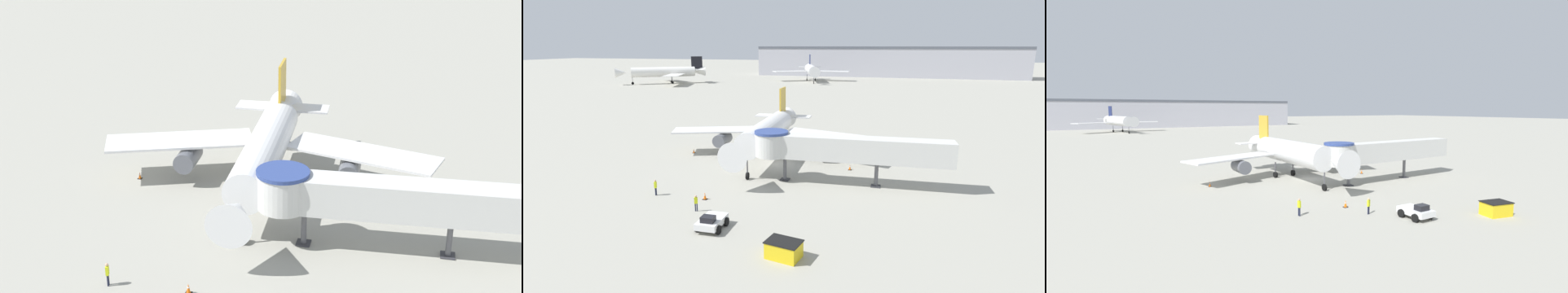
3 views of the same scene
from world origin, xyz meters
TOP-DOWN VIEW (x-y plane):
  - ground_plane at (0.00, 0.00)m, footprint 800.00×800.00m
  - main_airplane at (-2.36, 2.01)m, footprint 31.04×26.98m
  - jet_bridge at (8.96, -6.27)m, footprint 23.16×4.46m
  - traffic_cone_near_nose at (-3.91, -15.26)m, footprint 0.48×0.48m
  - traffic_cone_starboard_wing at (9.83, -0.23)m, footprint 0.43×0.43m
  - traffic_cone_port_wing at (-14.42, 2.01)m, footprint 0.39×0.39m
  - ground_crew_wing_walker at (-9.72, -15.56)m, footprint 0.26×0.38m

SIDE VIEW (x-z plane):
  - ground_plane at x=0.00m, z-range 0.00..0.00m
  - traffic_cone_port_wing at x=-14.42m, z-range -0.02..0.64m
  - traffic_cone_starboard_wing at x=9.83m, z-range -0.02..0.69m
  - traffic_cone_near_nose at x=-3.91m, z-range -0.02..0.77m
  - ground_crew_wing_walker at x=-9.72m, z-range 0.14..1.92m
  - main_airplane at x=-2.36m, z-range -0.73..8.77m
  - jet_bridge at x=8.96m, z-range 1.37..7.47m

